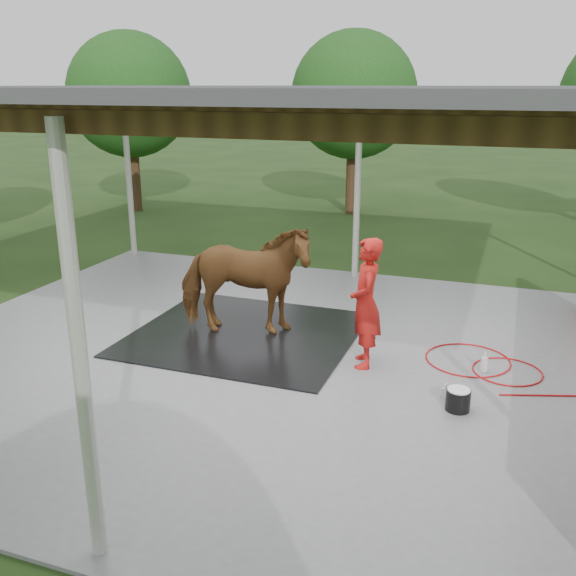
% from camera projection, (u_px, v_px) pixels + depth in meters
% --- Properties ---
extents(ground, '(100.00, 100.00, 0.00)m').
position_uv_depth(ground, '(281.00, 359.00, 10.09)').
color(ground, '#1E3814').
extents(concrete_slab, '(12.00, 10.00, 0.05)m').
position_uv_depth(concrete_slab, '(281.00, 357.00, 10.08)').
color(concrete_slab, slate).
rests_on(concrete_slab, ground).
extents(pavilion_structure, '(12.60, 10.60, 4.05)m').
position_uv_depth(pavilion_structure, '(280.00, 96.00, 8.89)').
color(pavilion_structure, beige).
rests_on(pavilion_structure, ground).
extents(tree_belt, '(28.00, 28.00, 5.80)m').
position_uv_depth(tree_belt, '(319.00, 108.00, 9.65)').
color(tree_belt, '#382314').
rests_on(tree_belt, ground).
extents(rubber_mat, '(3.66, 3.43, 0.03)m').
position_uv_depth(rubber_mat, '(245.00, 334.00, 10.94)').
color(rubber_mat, black).
rests_on(rubber_mat, concrete_slab).
extents(horse, '(2.44, 1.58, 1.90)m').
position_uv_depth(horse, '(244.00, 280.00, 10.64)').
color(horse, brown).
rests_on(horse, rubber_mat).
extents(handler, '(0.66, 0.82, 1.97)m').
position_uv_depth(handler, '(366.00, 303.00, 9.48)').
color(handler, red).
rests_on(handler, concrete_slab).
extents(wash_bucket, '(0.32, 0.32, 0.30)m').
position_uv_depth(wash_bucket, '(458.00, 399.00, 8.36)').
color(wash_bucket, black).
rests_on(wash_bucket, concrete_slab).
extents(soap_bottle_a, '(0.12, 0.12, 0.31)m').
position_uv_depth(soap_bottle_a, '(484.00, 362.00, 9.48)').
color(soap_bottle_a, silver).
rests_on(soap_bottle_a, concrete_slab).
extents(soap_bottle_b, '(0.11, 0.11, 0.20)m').
position_uv_depth(soap_bottle_b, '(445.00, 390.00, 8.72)').
color(soap_bottle_b, '#338CD8').
rests_on(soap_bottle_b, concrete_slab).
extents(hose_coil, '(2.66, 1.73, 0.02)m').
position_uv_depth(hose_coil, '(483.00, 364.00, 9.74)').
color(hose_coil, '#AE0C0D').
rests_on(hose_coil, concrete_slab).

